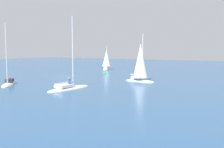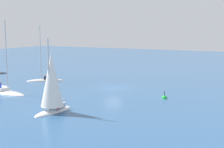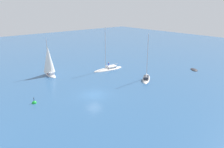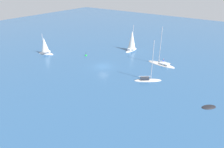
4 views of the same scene
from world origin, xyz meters
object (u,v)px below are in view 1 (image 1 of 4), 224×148
Objects in this scene: sloop at (9,84)px; yacht_1 at (69,88)px; yacht at (140,64)px; ketch at (107,61)px; channel_buoy at (105,74)px.

yacht_1 is (1.35, -10.58, -0.03)m from sloop.
yacht_1 reaches higher than yacht.
yacht is 26.47m from ketch.
channel_buoy is (8.42, 12.09, -2.90)m from yacht.
yacht is at bearing -124.86° from channel_buoy.
sloop is at bearing 165.04° from ketch.
sloop is 1.44× the size of ketch.
yacht_1 is 22.01m from channel_buoy.
yacht_1 is 7.83× the size of channel_buoy.
yacht is 0.81× the size of yacht_1.
ketch is (33.00, 2.54, 1.94)m from sloop.
channel_buoy is at bearing 150.69° from yacht.
ketch reaches higher than channel_buoy.
ketch is 12.57m from channel_buoy.
yacht_1 is at bearing 59.30° from sloop.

